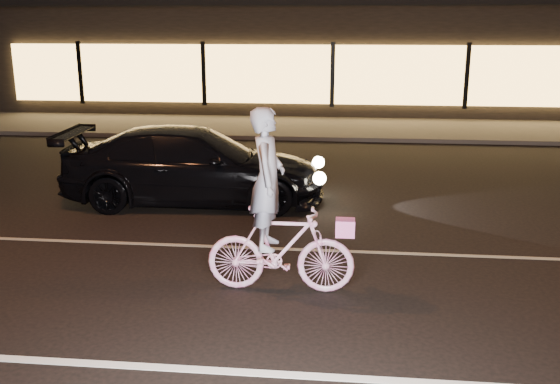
# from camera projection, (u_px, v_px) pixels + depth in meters

# --- Properties ---
(ground) EXTENTS (90.00, 90.00, 0.00)m
(ground) POSITION_uv_depth(u_px,v_px,m) (300.00, 308.00, 7.57)
(ground) COLOR black
(ground) RESTS_ON ground
(lane_stripe_near) EXTENTS (60.00, 0.12, 0.01)m
(lane_stripe_near) POSITION_uv_depth(u_px,v_px,m) (289.00, 375.00, 6.13)
(lane_stripe_near) COLOR silver
(lane_stripe_near) RESTS_ON ground
(lane_stripe_far) EXTENTS (60.00, 0.10, 0.01)m
(lane_stripe_far) POSITION_uv_depth(u_px,v_px,m) (310.00, 250.00, 9.49)
(lane_stripe_far) COLOR gray
(lane_stripe_far) RESTS_ON ground
(sidewalk) EXTENTS (30.00, 4.00, 0.12)m
(sidewalk) POSITION_uv_depth(u_px,v_px,m) (330.00, 128.00, 20.02)
(sidewalk) COLOR #383533
(sidewalk) RESTS_ON ground
(storefront) EXTENTS (25.40, 8.42, 4.20)m
(storefront) POSITION_uv_depth(u_px,v_px,m) (335.00, 53.00, 25.20)
(storefront) COLOR black
(storefront) RESTS_ON ground
(cyclist) EXTENTS (1.89, 0.65, 2.38)m
(cyclist) POSITION_uv_depth(u_px,v_px,m) (277.00, 228.00, 7.85)
(cyclist) COLOR #D93F91
(cyclist) RESTS_ON ground
(sedan) EXTENTS (5.06, 2.30, 1.43)m
(sedan) POSITION_uv_depth(u_px,v_px,m) (194.00, 166.00, 11.85)
(sedan) COLOR black
(sedan) RESTS_ON ground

